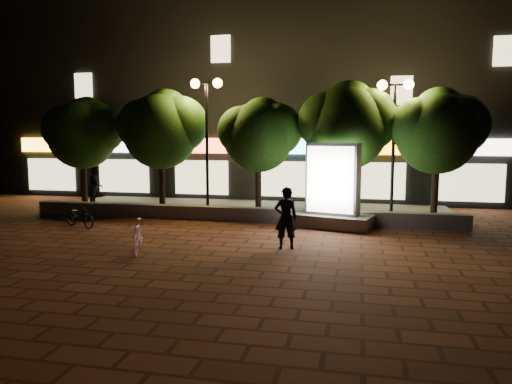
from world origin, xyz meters
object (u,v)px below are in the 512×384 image
(scooter_parked, at_px, (80,216))
(street_lamp_right, at_px, (394,113))
(ad_kiosk, at_px, (333,194))
(pedestrian, at_px, (96,185))
(tree_far_right, at_px, (439,128))
(tree_mid, at_px, (260,132))
(scooter_pink, at_px, (138,236))
(tree_left, at_px, (162,127))
(tree_right, at_px, (348,123))
(street_lamp_left, at_px, (207,111))
(tree_far_left, at_px, (84,131))
(rider, at_px, (286,218))

(scooter_parked, bearing_deg, street_lamp_right, -47.90)
(ad_kiosk, distance_m, pedestrian, 10.77)
(tree_far_right, distance_m, ad_kiosk, 4.65)
(tree_mid, xyz_separation_m, scooter_pink, (-1.96, -6.61, -2.77))
(tree_left, bearing_deg, scooter_parked, -111.23)
(tree_mid, xyz_separation_m, tree_right, (3.31, 0.00, 0.35))
(tree_right, xyz_separation_m, street_lamp_right, (1.64, -0.26, 0.33))
(tree_left, xyz_separation_m, street_lamp_left, (1.95, -0.26, 0.58))
(tree_far_left, relative_size, street_lamp_right, 0.93)
(tree_right, height_order, scooter_pink, tree_right)
(tree_left, height_order, pedestrian, tree_left)
(tree_right, height_order, rider, tree_right)
(ad_kiosk, xyz_separation_m, scooter_pink, (-4.88, -4.65, -0.71))
(tree_left, distance_m, tree_right, 7.30)
(tree_far_left, height_order, tree_mid, tree_far_left)
(tree_left, distance_m, tree_far_right, 10.50)
(ad_kiosk, height_order, scooter_pink, ad_kiosk)
(tree_far_left, distance_m, pedestrian, 2.49)
(street_lamp_right, distance_m, pedestrian, 12.83)
(street_lamp_left, height_order, street_lamp_right, street_lamp_left)
(street_lamp_right, distance_m, scooter_parked, 11.54)
(tree_left, height_order, street_lamp_right, street_lamp_right)
(scooter_parked, bearing_deg, tree_far_left, 51.65)
(tree_mid, bearing_deg, tree_far_right, 0.00)
(scooter_pink, bearing_deg, tree_far_right, 19.57)
(scooter_pink, bearing_deg, scooter_parked, 122.73)
(tree_far_right, bearing_deg, pedestrian, 176.75)
(tree_far_left, xyz_separation_m, tree_far_right, (14.00, 0.00, 0.08))
(tree_far_left, height_order, street_lamp_right, street_lamp_right)
(tree_mid, distance_m, rider, 6.14)
(tree_far_left, xyz_separation_m, tree_mid, (7.50, -0.00, -0.08))
(street_lamp_right, height_order, ad_kiosk, street_lamp_right)
(scooter_pink, relative_size, scooter_parked, 0.98)
(tree_left, xyz_separation_m, tree_far_right, (10.50, -0.00, -0.08))
(tree_left, bearing_deg, tree_far_left, -180.00)
(tree_mid, relative_size, ad_kiosk, 1.55)
(tree_mid, relative_size, scooter_parked, 3.00)
(tree_mid, height_order, rider, tree_mid)
(tree_far_left, xyz_separation_m, tree_left, (3.50, 0.00, 0.15))
(tree_mid, xyz_separation_m, tree_far_right, (6.50, 0.00, 0.15))
(ad_kiosk, bearing_deg, tree_mid, 146.07)
(tree_far_right, height_order, rider, tree_far_right)
(tree_far_left, relative_size, ad_kiosk, 1.60)
(scooter_pink, bearing_deg, tree_far_left, 111.54)
(pedestrian, bearing_deg, scooter_pink, -156.14)
(scooter_parked, bearing_deg, ad_kiosk, -54.32)
(ad_kiosk, relative_size, pedestrian, 1.69)
(tree_left, bearing_deg, scooter_pink, -72.88)
(tree_far_left, xyz_separation_m, scooter_pink, (5.54, -6.61, -2.85))
(street_lamp_right, xyz_separation_m, ad_kiosk, (-2.03, -1.70, -2.74))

